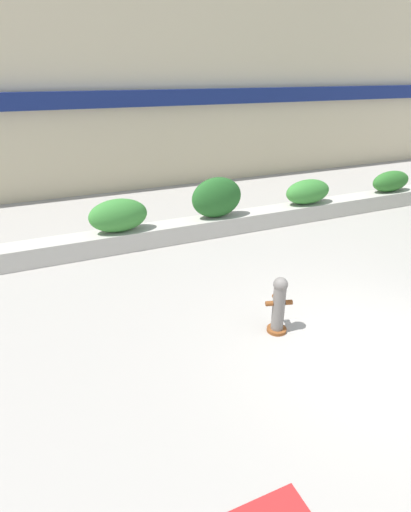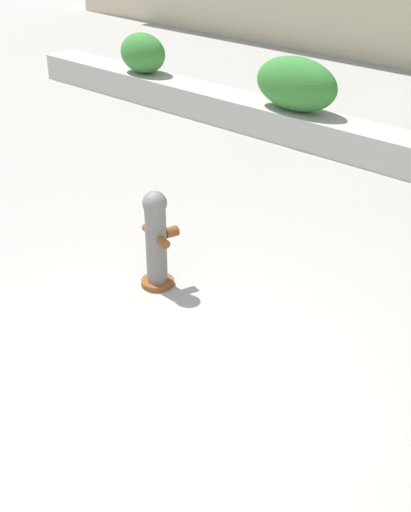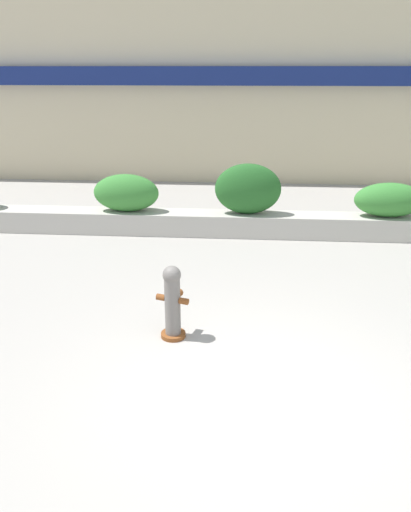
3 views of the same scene
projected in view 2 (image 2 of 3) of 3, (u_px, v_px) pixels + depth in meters
name	position (u px, v px, depth m)	size (l,w,h in m)	color
ground_plane	(142.00, 384.00, 6.15)	(120.00, 120.00, 0.00)	#9E9991
hedge_bush_0	(143.00, 53.00, 13.42)	(1.01, 0.66, 0.75)	#387F33
hedge_bush_1	(296.00, 84.00, 11.27)	(1.49, 0.70, 0.85)	#387F33
fire_hydrant	(156.00, 239.00, 7.36)	(0.48, 0.48, 1.08)	brown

